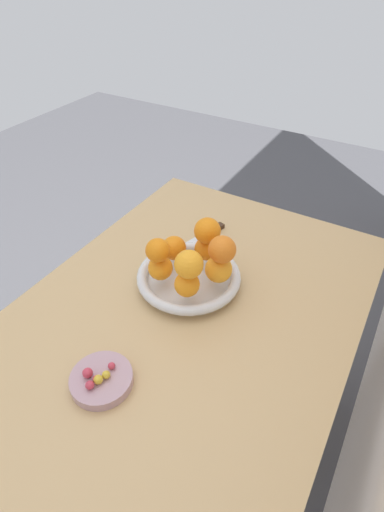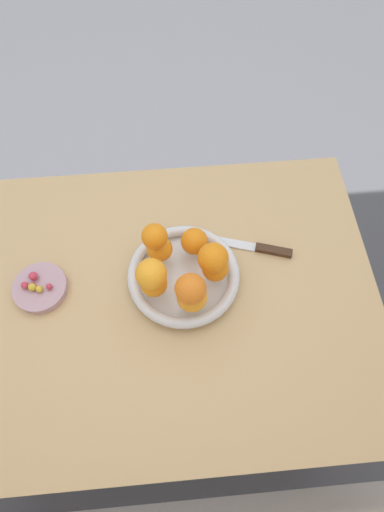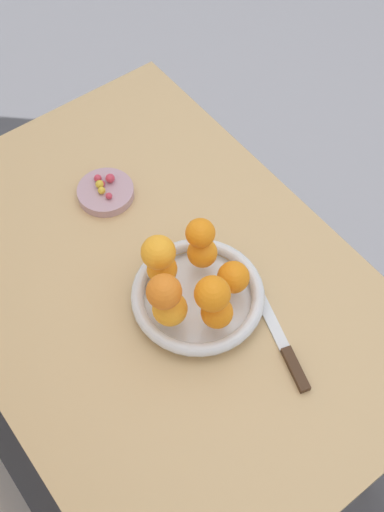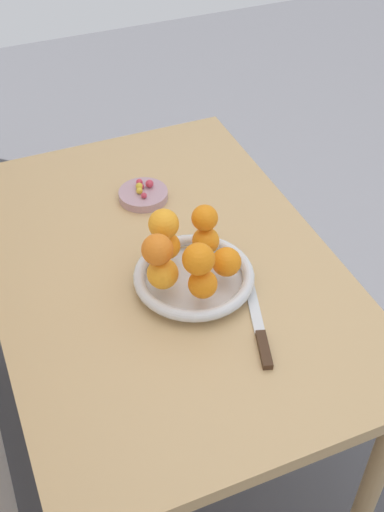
{
  "view_description": "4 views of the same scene",
  "coord_description": "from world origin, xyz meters",
  "px_view_note": "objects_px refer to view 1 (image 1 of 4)",
  "views": [
    {
      "loc": [
        0.55,
        0.34,
        1.44
      ],
      "look_at": [
        -0.11,
        -0.04,
        0.81
      ],
      "focal_mm": 28.0,
      "sensor_mm": 36.0,
      "label": 1
    },
    {
      "loc": [
        -0.08,
        0.34,
        1.62
      ],
      "look_at": [
        -0.11,
        -0.06,
        0.83
      ],
      "focal_mm": 28.0,
      "sensor_mm": 36.0,
      "label": 2
    },
    {
      "loc": [
        -0.58,
        0.34,
        1.86
      ],
      "look_at": [
        -0.07,
        -0.05,
        0.87
      ],
      "focal_mm": 45.0,
      "sensor_mm": 36.0,
      "label": 3
    },
    {
      "loc": [
        -1.01,
        0.34,
        1.73
      ],
      "look_at": [
        -0.13,
        -0.02,
        0.86
      ],
      "focal_mm": 45.0,
      "sensor_mm": 36.0,
      "label": 4
    }
  ],
  "objects_px": {
    "candy_dish": "(102,380)",
    "candy_ball_5": "(112,366)",
    "orange_7": "(222,249)",
    "knife": "(197,239)",
    "orange_1": "(219,269)",
    "orange_4": "(160,268)",
    "orange_0": "(187,284)",
    "candy_ball_0": "(106,375)",
    "fruit_bowl": "(189,277)",
    "candy_ball_4": "(98,380)",
    "orange_2": "(206,249)",
    "candy_ball_3": "(90,385)",
    "orange_5": "(158,250)",
    "candy_ball_1": "(88,373)",
    "candy_ball_2": "(96,379)",
    "orange_6": "(207,231)",
    "orange_8": "(188,264)",
    "orange_3": "(174,248)",
    "dining_table": "(184,337)"
  },
  "relations": [
    {
      "from": "candy_dish",
      "to": "candy_ball_5",
      "type": "xyz_separation_m",
      "value": [
        -0.03,
        0.01,
        0.02
      ]
    },
    {
      "from": "orange_7",
      "to": "knife",
      "type": "relative_size",
      "value": 0.26
    },
    {
      "from": "orange_1",
      "to": "orange_4",
      "type": "height_order",
      "value": "orange_1"
    },
    {
      "from": "orange_0",
      "to": "orange_1",
      "type": "distance_m",
      "value": 0.09
    },
    {
      "from": "orange_4",
      "to": "candy_ball_0",
      "type": "bearing_deg",
      "value": 11.87
    },
    {
      "from": "fruit_bowl",
      "to": "candy_ball_4",
      "type": "xyz_separation_m",
      "value": [
        0.35,
        0.0,
        0.01
      ]
    },
    {
      "from": "orange_0",
      "to": "orange_7",
      "type": "relative_size",
      "value": 0.92
    },
    {
      "from": "orange_1",
      "to": "candy_ball_0",
      "type": "relative_size",
      "value": 4.0
    },
    {
      "from": "orange_2",
      "to": "candy_ball_3",
      "type": "relative_size",
      "value": 3.52
    },
    {
      "from": "fruit_bowl",
      "to": "orange_5",
      "type": "xyz_separation_m",
      "value": [
        0.06,
        -0.05,
        0.11
      ]
    },
    {
      "from": "candy_ball_1",
      "to": "candy_ball_5",
      "type": "xyz_separation_m",
      "value": [
        -0.04,
        0.03,
        -0.0
      ]
    },
    {
      "from": "orange_1",
      "to": "candy_ball_3",
      "type": "height_order",
      "value": "orange_1"
    },
    {
      "from": "orange_4",
      "to": "orange_5",
      "type": "height_order",
      "value": "orange_5"
    },
    {
      "from": "candy_ball_2",
      "to": "knife",
      "type": "height_order",
      "value": "candy_ball_2"
    },
    {
      "from": "orange_1",
      "to": "orange_6",
      "type": "distance_m",
      "value": 0.1
    },
    {
      "from": "orange_5",
      "to": "orange_8",
      "type": "xyz_separation_m",
      "value": [
        0.01,
        0.09,
        0.0
      ]
    },
    {
      "from": "knife",
      "to": "orange_7",
      "type": "bearing_deg",
      "value": 44.62
    },
    {
      "from": "orange_0",
      "to": "orange_3",
      "type": "bearing_deg",
      "value": -135.07
    },
    {
      "from": "orange_1",
      "to": "orange_6",
      "type": "relative_size",
      "value": 1.0
    },
    {
      "from": "dining_table",
      "to": "candy_ball_4",
      "type": "distance_m",
      "value": 0.29
    },
    {
      "from": "orange_1",
      "to": "candy_ball_4",
      "type": "relative_size",
      "value": 3.56
    },
    {
      "from": "orange_2",
      "to": "knife",
      "type": "xyz_separation_m",
      "value": [
        -0.1,
        -0.08,
        -0.07
      ]
    },
    {
      "from": "orange_8",
      "to": "candy_ball_5",
      "type": "height_order",
      "value": "orange_8"
    },
    {
      "from": "fruit_bowl",
      "to": "orange_1",
      "type": "bearing_deg",
      "value": 99.9
    },
    {
      "from": "orange_5",
      "to": "candy_ball_1",
      "type": "relative_size",
      "value": 2.8
    },
    {
      "from": "dining_table",
      "to": "knife",
      "type": "bearing_deg",
      "value": -156.31
    },
    {
      "from": "orange_2",
      "to": "candy_ball_2",
      "type": "distance_m",
      "value": 0.42
    },
    {
      "from": "orange_0",
      "to": "candy_ball_5",
      "type": "height_order",
      "value": "orange_0"
    },
    {
      "from": "candy_ball_0",
      "to": "dining_table",
      "type": "bearing_deg",
      "value": 172.57
    },
    {
      "from": "orange_0",
      "to": "candy_ball_2",
      "type": "height_order",
      "value": "orange_0"
    },
    {
      "from": "orange_3",
      "to": "candy_ball_2",
      "type": "height_order",
      "value": "orange_3"
    },
    {
      "from": "orange_1",
      "to": "candy_ball_1",
      "type": "relative_size",
      "value": 3.22
    },
    {
      "from": "orange_1",
      "to": "orange_3",
      "type": "bearing_deg",
      "value": -97.1
    },
    {
      "from": "candy_ball_0",
      "to": "candy_ball_5",
      "type": "bearing_deg",
      "value": -168.25
    },
    {
      "from": "candy_dish",
      "to": "candy_ball_4",
      "type": "bearing_deg",
      "value": 24.42
    },
    {
      "from": "fruit_bowl",
      "to": "orange_3",
      "type": "distance_m",
      "value": 0.09
    },
    {
      "from": "orange_8",
      "to": "candy_ball_1",
      "type": "relative_size",
      "value": 3.2
    },
    {
      "from": "orange_8",
      "to": "candy_ball_0",
      "type": "relative_size",
      "value": 3.97
    },
    {
      "from": "orange_7",
      "to": "candy_ball_0",
      "type": "height_order",
      "value": "orange_7"
    },
    {
      "from": "orange_8",
      "to": "dining_table",
      "type": "bearing_deg",
      "value": 3.82
    },
    {
      "from": "orange_1",
      "to": "orange_2",
      "type": "relative_size",
      "value": 1.09
    },
    {
      "from": "dining_table",
      "to": "candy_dish",
      "type": "height_order",
      "value": "candy_dish"
    },
    {
      "from": "orange_2",
      "to": "candy_ball_3",
      "type": "xyz_separation_m",
      "value": [
        0.44,
        -0.01,
        -0.04
      ]
    },
    {
      "from": "orange_1",
      "to": "candy_ball_4",
      "type": "bearing_deg",
      "value": -11.15
    },
    {
      "from": "dining_table",
      "to": "candy_ball_4",
      "type": "bearing_deg",
      "value": -8.18
    },
    {
      "from": "orange_6",
      "to": "orange_5",
      "type": "bearing_deg",
      "value": -28.52
    },
    {
      "from": "orange_8",
      "to": "candy_ball_3",
      "type": "distance_m",
      "value": 0.32
    },
    {
      "from": "knife",
      "to": "orange_4",
      "type": "bearing_deg",
      "value": 6.19
    },
    {
      "from": "orange_1",
      "to": "orange_3",
      "type": "height_order",
      "value": "orange_1"
    },
    {
      "from": "candy_dish",
      "to": "orange_5",
      "type": "relative_size",
      "value": 2.16
    }
  ]
}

